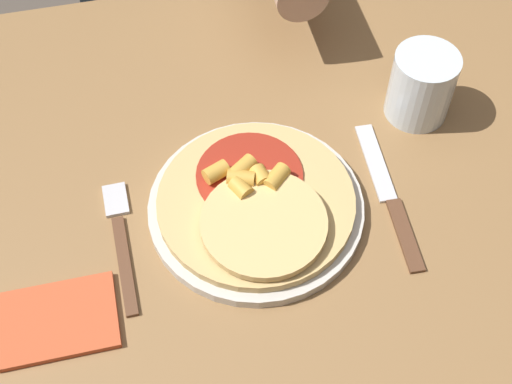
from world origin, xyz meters
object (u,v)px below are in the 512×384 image
at_px(knife, 389,197).
at_px(drinking_glass, 421,86).
at_px(fork, 121,235).
at_px(pizza, 257,203).
at_px(plate, 256,208).
at_px(dining_table, 276,284).

height_order(knife, drinking_glass, drinking_glass).
xyz_separation_m(fork, drinking_glass, (0.40, 0.11, 0.05)).
bearing_deg(drinking_glass, knife, -121.96).
bearing_deg(drinking_glass, pizza, -154.70).
height_order(fork, knife, same).
distance_m(plate, pizza, 0.02).
xyz_separation_m(fork, knife, (0.32, -0.02, -0.00)).
bearing_deg(knife, plate, 173.99).
height_order(plate, fork, plate).
xyz_separation_m(plate, pizza, (-0.00, -0.00, 0.02)).
xyz_separation_m(dining_table, fork, (-0.18, 0.04, 0.12)).
height_order(fork, drinking_glass, drinking_glass).
bearing_deg(fork, plate, -0.17).
bearing_deg(dining_table, fork, 167.30).
bearing_deg(drinking_glass, dining_table, -146.24).
relative_size(plate, drinking_glass, 2.70).
relative_size(dining_table, fork, 5.49).
bearing_deg(dining_table, drinking_glass, 33.76).
height_order(dining_table, plate, plate).
height_order(pizza, fork, pizza).
distance_m(fork, knife, 0.33).
distance_m(dining_table, pizza, 0.15).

